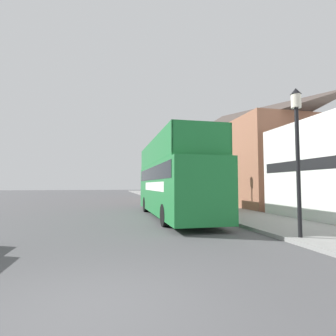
{
  "coord_description": "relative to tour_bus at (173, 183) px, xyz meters",
  "views": [
    {
      "loc": [
        0.2,
        -4.05,
        1.83
      ],
      "look_at": [
        3.27,
        9.44,
        2.72
      ],
      "focal_mm": 28.0,
      "sensor_mm": 36.0,
      "label": 1
    }
  ],
  "objects": [
    {
      "name": "tour_bus",
      "position": [
        0.0,
        0.0,
        0.0
      ],
      "size": [
        2.6,
        10.75,
        4.32
      ],
      "rotation": [
        0.0,
        0.0,
        -0.01
      ],
      "color": "#1E7A38",
      "rests_on": "ground_plane"
    },
    {
      "name": "lamp_post_second",
      "position": [
        2.61,
        2.76,
        1.53
      ],
      "size": [
        0.35,
        0.35,
        4.79
      ],
      "color": "black",
      "rests_on": "sidewalk"
    },
    {
      "name": "sidewalk",
      "position": [
        3.89,
        7.46,
        -1.84
      ],
      "size": [
        3.77,
        108.0,
        0.14
      ],
      "color": "gray",
      "rests_on": "ground_plane"
    },
    {
      "name": "ground_plane",
      "position": [
        -3.79,
        10.46,
        -1.91
      ],
      "size": [
        144.0,
        144.0,
        0.0
      ],
      "primitive_type": "plane",
      "color": "#4C4C4F"
    },
    {
      "name": "brick_terrace_rear",
      "position": [
        8.77,
        12.31,
        2.86
      ],
      "size": [
        6.0,
        23.74,
        9.53
      ],
      "color": "#9E664C",
      "rests_on": "ground_plane"
    },
    {
      "name": "lamp_post_nearest",
      "position": [
        2.48,
        -7.19,
        1.61
      ],
      "size": [
        0.35,
        0.35,
        4.92
      ],
      "color": "black",
      "rests_on": "sidewalk"
    },
    {
      "name": "parked_car_ahead_of_bus",
      "position": [
        0.92,
        7.42,
        -1.17
      ],
      "size": [
        1.89,
        4.09,
        1.6
      ],
      "rotation": [
        0.0,
        0.0,
        0.05
      ],
      "color": "black",
      "rests_on": "ground_plane"
    }
  ]
}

